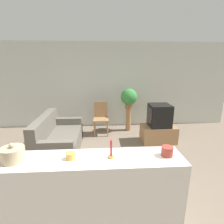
% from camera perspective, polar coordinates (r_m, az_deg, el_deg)
% --- Properties ---
extents(ground_plane, '(14.00, 14.00, 0.00)m').
position_cam_1_polar(ground_plane, '(3.05, -8.18, -26.45)').
color(ground_plane, '#756656').
extents(wall_back, '(9.00, 0.06, 2.70)m').
position_cam_1_polar(wall_back, '(5.74, -6.17, 8.52)').
color(wall_back, silver).
rests_on(wall_back, ground_plane).
extents(couch, '(0.87, 1.65, 0.88)m').
position_cam_1_polar(couch, '(4.34, -17.23, -8.76)').
color(couch, '#605B51').
rests_on(couch, ground_plane).
extents(tv_stand, '(0.89, 0.57, 0.44)m').
position_cam_1_polar(tv_stand, '(4.90, 14.82, -6.78)').
color(tv_stand, '#9E754C').
rests_on(tv_stand, ground_plane).
extents(television, '(0.54, 0.54, 0.58)m').
position_cam_1_polar(television, '(4.73, 15.17, -1.05)').
color(television, black).
rests_on(television, tv_stand).
extents(wooden_chair, '(0.44, 0.44, 0.96)m').
position_cam_1_polar(wooden_chair, '(5.20, -3.64, -1.38)').
color(wooden_chair, '#9E754C').
rests_on(wooden_chair, ground_plane).
extents(plant_stand, '(0.17, 0.17, 0.72)m').
position_cam_1_polar(plant_stand, '(5.49, 5.35, -2.38)').
color(plant_stand, '#9E754C').
rests_on(plant_stand, ground_plane).
extents(potted_plant, '(0.50, 0.50, 0.61)m').
position_cam_1_polar(potted_plant, '(5.32, 5.54, 4.82)').
color(potted_plant, '#8E5B3D').
rests_on(potted_plant, plant_stand).
extents(foreground_counter, '(2.29, 0.44, 1.04)m').
position_cam_1_polar(foreground_counter, '(2.29, -9.87, -26.06)').
color(foreground_counter, white).
rests_on(foreground_counter, ground_plane).
extents(decorative_bowl, '(0.24, 0.24, 0.20)m').
position_cam_1_polar(decorative_bowl, '(2.15, -29.63, -11.88)').
color(decorative_bowl, tan).
rests_on(decorative_bowl, foreground_counter).
extents(candle_jar, '(0.10, 0.10, 0.07)m').
position_cam_1_polar(candle_jar, '(1.98, -13.41, -13.75)').
color(candle_jar, gold).
rests_on(candle_jar, foreground_counter).
extents(candlestick, '(0.07, 0.07, 0.21)m').
position_cam_1_polar(candlestick, '(1.94, -0.29, -13.00)').
color(candlestick, '#B7933D').
rests_on(candlestick, foreground_counter).
extents(coffee_tin, '(0.13, 0.13, 0.11)m').
position_cam_1_polar(coffee_tin, '(2.08, 17.56, -12.12)').
color(coffee_tin, '#99382D').
rests_on(coffee_tin, foreground_counter).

